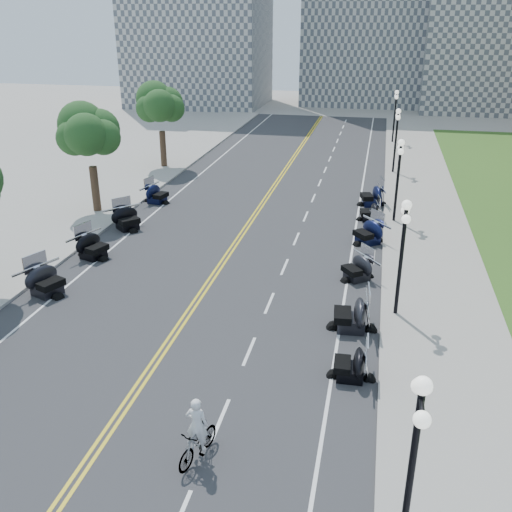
# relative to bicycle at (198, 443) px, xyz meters

# --- Properties ---
(ground) EXTENTS (160.00, 160.00, 0.00)m
(ground) POSITION_rel_bicycle_xyz_m (-3.04, 5.80, -0.55)
(ground) COLOR gray
(road) EXTENTS (16.00, 90.00, 0.01)m
(road) POSITION_rel_bicycle_xyz_m (-3.04, 15.80, -0.55)
(road) COLOR #333335
(road) RESTS_ON ground
(centerline_yellow_a) EXTENTS (0.12, 90.00, 0.00)m
(centerline_yellow_a) POSITION_rel_bicycle_xyz_m (-3.16, 15.80, -0.54)
(centerline_yellow_a) COLOR yellow
(centerline_yellow_a) RESTS_ON road
(centerline_yellow_b) EXTENTS (0.12, 90.00, 0.00)m
(centerline_yellow_b) POSITION_rel_bicycle_xyz_m (-2.92, 15.80, -0.54)
(centerline_yellow_b) COLOR yellow
(centerline_yellow_b) RESTS_ON road
(edge_line_north) EXTENTS (0.12, 90.00, 0.00)m
(edge_line_north) POSITION_rel_bicycle_xyz_m (3.36, 15.80, -0.54)
(edge_line_north) COLOR white
(edge_line_north) RESTS_ON road
(edge_line_south) EXTENTS (0.12, 90.00, 0.00)m
(edge_line_south) POSITION_rel_bicycle_xyz_m (-9.44, 15.80, -0.54)
(edge_line_south) COLOR white
(edge_line_south) RESTS_ON road
(lane_dash_5) EXTENTS (0.12, 2.00, 0.00)m
(lane_dash_5) POSITION_rel_bicycle_xyz_m (0.16, 1.80, -0.54)
(lane_dash_5) COLOR white
(lane_dash_5) RESTS_ON road
(lane_dash_6) EXTENTS (0.12, 2.00, 0.00)m
(lane_dash_6) POSITION_rel_bicycle_xyz_m (0.16, 5.80, -0.54)
(lane_dash_6) COLOR white
(lane_dash_6) RESTS_ON road
(lane_dash_7) EXTENTS (0.12, 2.00, 0.00)m
(lane_dash_7) POSITION_rel_bicycle_xyz_m (0.16, 9.80, -0.54)
(lane_dash_7) COLOR white
(lane_dash_7) RESTS_ON road
(lane_dash_8) EXTENTS (0.12, 2.00, 0.00)m
(lane_dash_8) POSITION_rel_bicycle_xyz_m (0.16, 13.80, -0.54)
(lane_dash_8) COLOR white
(lane_dash_8) RESTS_ON road
(lane_dash_9) EXTENTS (0.12, 2.00, 0.00)m
(lane_dash_9) POSITION_rel_bicycle_xyz_m (0.16, 17.80, -0.54)
(lane_dash_9) COLOR white
(lane_dash_9) RESTS_ON road
(lane_dash_10) EXTENTS (0.12, 2.00, 0.00)m
(lane_dash_10) POSITION_rel_bicycle_xyz_m (0.16, 21.80, -0.54)
(lane_dash_10) COLOR white
(lane_dash_10) RESTS_ON road
(lane_dash_11) EXTENTS (0.12, 2.00, 0.00)m
(lane_dash_11) POSITION_rel_bicycle_xyz_m (0.16, 25.80, -0.54)
(lane_dash_11) COLOR white
(lane_dash_11) RESTS_ON road
(lane_dash_12) EXTENTS (0.12, 2.00, 0.00)m
(lane_dash_12) POSITION_rel_bicycle_xyz_m (0.16, 29.80, -0.54)
(lane_dash_12) COLOR white
(lane_dash_12) RESTS_ON road
(lane_dash_13) EXTENTS (0.12, 2.00, 0.00)m
(lane_dash_13) POSITION_rel_bicycle_xyz_m (0.16, 33.80, -0.54)
(lane_dash_13) COLOR white
(lane_dash_13) RESTS_ON road
(lane_dash_14) EXTENTS (0.12, 2.00, 0.00)m
(lane_dash_14) POSITION_rel_bicycle_xyz_m (0.16, 37.80, -0.54)
(lane_dash_14) COLOR white
(lane_dash_14) RESTS_ON road
(lane_dash_15) EXTENTS (0.12, 2.00, 0.00)m
(lane_dash_15) POSITION_rel_bicycle_xyz_m (0.16, 41.80, -0.54)
(lane_dash_15) COLOR white
(lane_dash_15) RESTS_ON road
(lane_dash_16) EXTENTS (0.12, 2.00, 0.00)m
(lane_dash_16) POSITION_rel_bicycle_xyz_m (0.16, 45.80, -0.54)
(lane_dash_16) COLOR white
(lane_dash_16) RESTS_ON road
(lane_dash_17) EXTENTS (0.12, 2.00, 0.00)m
(lane_dash_17) POSITION_rel_bicycle_xyz_m (0.16, 49.80, -0.54)
(lane_dash_17) COLOR white
(lane_dash_17) RESTS_ON road
(lane_dash_18) EXTENTS (0.12, 2.00, 0.00)m
(lane_dash_18) POSITION_rel_bicycle_xyz_m (0.16, 53.80, -0.54)
(lane_dash_18) COLOR white
(lane_dash_18) RESTS_ON road
(lane_dash_19) EXTENTS (0.12, 2.00, 0.00)m
(lane_dash_19) POSITION_rel_bicycle_xyz_m (0.16, 57.80, -0.54)
(lane_dash_19) COLOR white
(lane_dash_19) RESTS_ON road
(sidewalk_north) EXTENTS (5.00, 90.00, 0.15)m
(sidewalk_north) POSITION_rel_bicycle_xyz_m (7.46, 15.80, -0.48)
(sidewalk_north) COLOR #9E9991
(sidewalk_north) RESTS_ON ground
(sidewalk_south) EXTENTS (5.00, 90.00, 0.15)m
(sidewalk_south) POSITION_rel_bicycle_xyz_m (-13.54, 15.80, -0.48)
(sidewalk_south) COLOR #9E9991
(sidewalk_south) RESTS_ON ground
(distant_block_a) EXTENTS (18.00, 14.00, 26.00)m
(distant_block_a) POSITION_rel_bicycle_xyz_m (-21.04, 67.80, 12.45)
(distant_block_a) COLOR gray
(distant_block_a) RESTS_ON ground
(distant_block_c) EXTENTS (20.00, 14.00, 22.00)m
(distant_block_c) POSITION_rel_bicycle_xyz_m (18.96, 70.80, 10.45)
(distant_block_c) COLOR gray
(distant_block_c) RESTS_ON ground
(street_lamp_1) EXTENTS (0.50, 1.20, 4.90)m
(street_lamp_1) POSITION_rel_bicycle_xyz_m (5.56, -2.20, 2.05)
(street_lamp_1) COLOR black
(street_lamp_1) RESTS_ON sidewalk_north
(street_lamp_2) EXTENTS (0.50, 1.20, 4.90)m
(street_lamp_2) POSITION_rel_bicycle_xyz_m (5.56, 9.80, 2.05)
(street_lamp_2) COLOR black
(street_lamp_2) RESTS_ON sidewalk_north
(street_lamp_3) EXTENTS (0.50, 1.20, 4.90)m
(street_lamp_3) POSITION_rel_bicycle_xyz_m (5.56, 21.80, 2.05)
(street_lamp_3) COLOR black
(street_lamp_3) RESTS_ON sidewalk_north
(street_lamp_4) EXTENTS (0.50, 1.20, 4.90)m
(street_lamp_4) POSITION_rel_bicycle_xyz_m (5.56, 33.80, 2.05)
(street_lamp_4) COLOR black
(street_lamp_4) RESTS_ON sidewalk_north
(street_lamp_5) EXTENTS (0.50, 1.20, 4.90)m
(street_lamp_5) POSITION_rel_bicycle_xyz_m (5.56, 45.80, 2.05)
(street_lamp_5) COLOR black
(street_lamp_5) RESTS_ON sidewalk_north
(tree_3) EXTENTS (4.80, 4.80, 9.20)m
(tree_3) POSITION_rel_bicycle_xyz_m (-13.04, 19.80, 4.20)
(tree_3) COLOR #235619
(tree_3) RESTS_ON sidewalk_south
(tree_4) EXTENTS (4.80, 4.80, 9.20)m
(tree_4) POSITION_rel_bicycle_xyz_m (-13.04, 31.80, 4.20)
(tree_4) COLOR #235619
(tree_4) RESTS_ON sidewalk_south
(motorcycle_n_5) EXTENTS (1.86, 1.86, 1.27)m
(motorcycle_n_5) POSITION_rel_bicycle_xyz_m (3.98, 4.90, 0.08)
(motorcycle_n_5) COLOR black
(motorcycle_n_5) RESTS_ON road
(motorcycle_n_6) EXTENTS (2.34, 2.34, 1.51)m
(motorcycle_n_6) POSITION_rel_bicycle_xyz_m (3.79, 8.30, 0.20)
(motorcycle_n_6) COLOR black
(motorcycle_n_6) RESTS_ON road
(motorcycle_n_7) EXTENTS (2.65, 2.65, 1.32)m
(motorcycle_n_7) POSITION_rel_bicycle_xyz_m (3.78, 13.11, 0.11)
(motorcycle_n_7) COLOR black
(motorcycle_n_7) RESTS_ON road
(motorcycle_n_8) EXTENTS (2.91, 2.91, 1.45)m
(motorcycle_n_8) POSITION_rel_bicycle_xyz_m (4.12, 17.99, 0.17)
(motorcycle_n_8) COLOR black
(motorcycle_n_8) RESTS_ON road
(motorcycle_n_9) EXTENTS (2.05, 2.05, 1.25)m
(motorcycle_n_9) POSITION_rel_bicycle_xyz_m (4.09, 21.92, 0.07)
(motorcycle_n_9) COLOR black
(motorcycle_n_9) RESTS_ON road
(motorcycle_n_10) EXTENTS (2.60, 2.60, 1.50)m
(motorcycle_n_10) POSITION_rel_bicycle_xyz_m (4.13, 25.01, 0.20)
(motorcycle_n_10) COLOR black
(motorcycle_n_10) RESTS_ON road
(motorcycle_s_6) EXTENTS (2.79, 2.79, 1.49)m
(motorcycle_s_6) POSITION_rel_bicycle_xyz_m (-9.86, 8.54, 0.19)
(motorcycle_s_6) COLOR black
(motorcycle_s_6) RESTS_ON road
(motorcycle_s_7) EXTENTS (2.64, 2.64, 1.45)m
(motorcycle_s_7) POSITION_rel_bicycle_xyz_m (-9.80, 12.88, 0.17)
(motorcycle_s_7) COLOR black
(motorcycle_s_7) RESTS_ON road
(motorcycle_s_8) EXTENTS (2.97, 2.97, 1.47)m
(motorcycle_s_8) POSITION_rel_bicycle_xyz_m (-9.85, 17.30, 0.18)
(motorcycle_s_8) COLOR black
(motorcycle_s_8) RESTS_ON road
(motorcycle_s_9) EXTENTS (2.34, 2.34, 1.38)m
(motorcycle_s_9) POSITION_rel_bicycle_xyz_m (-10.04, 22.54, 0.13)
(motorcycle_s_9) COLOR black
(motorcycle_s_9) RESTS_ON road
(bicycle) EXTENTS (1.04, 1.92, 1.11)m
(bicycle) POSITION_rel_bicycle_xyz_m (0.00, 0.00, 0.00)
(bicycle) COLOR #A51414
(bicycle) RESTS_ON road
(cyclist_rider) EXTENTS (0.63, 0.41, 1.72)m
(cyclist_rider) POSITION_rel_bicycle_xyz_m (0.00, 0.00, 1.41)
(cyclist_rider) COLOR white
(cyclist_rider) RESTS_ON bicycle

